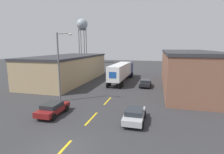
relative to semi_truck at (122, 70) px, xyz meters
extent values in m
plane|color=#333335|center=(0.77, -25.34, -2.27)|extent=(160.00, 160.00, 0.00)
cube|color=gold|center=(0.77, -25.41, -2.27)|extent=(0.20, 3.27, 0.01)
cube|color=gold|center=(0.77, -19.46, -2.27)|extent=(0.20, 3.27, 0.01)
cube|color=gold|center=(0.77, -13.52, -2.27)|extent=(0.20, 3.27, 0.01)
cube|color=tan|center=(-11.11, -1.98, 0.18)|extent=(8.99, 22.19, 4.90)
cube|color=#333338|center=(-11.11, -1.98, 2.83)|extent=(9.19, 22.39, 0.40)
cube|color=brown|center=(12.22, -2.21, 0.73)|extent=(8.16, 24.36, 6.00)
cube|color=#333338|center=(12.22, -2.21, 3.93)|extent=(8.36, 24.56, 0.40)
cube|color=navy|center=(0.14, 5.76, -0.37)|extent=(2.28, 3.23, 2.79)
cube|color=white|center=(-0.04, -1.64, 0.17)|extent=(2.59, 11.09, 2.66)
cube|color=#194CA3|center=(-0.18, -7.17, 0.17)|extent=(1.27, 0.06, 1.07)
cylinder|color=black|center=(1.31, 6.13, -1.77)|extent=(0.31, 1.01, 1.00)
cylinder|color=black|center=(-1.00, 6.19, -1.77)|extent=(0.31, 1.01, 1.00)
cylinder|color=black|center=(1.28, 4.86, -1.77)|extent=(0.31, 1.01, 1.00)
cylinder|color=black|center=(-1.03, 4.92, -1.77)|extent=(0.31, 1.01, 1.00)
cylinder|color=black|center=(1.03, -4.99, -1.77)|extent=(0.31, 1.01, 1.00)
cylinder|color=black|center=(-1.28, -4.93, -1.77)|extent=(0.31, 1.01, 1.00)
cylinder|color=black|center=(1.00, -6.39, -1.77)|extent=(0.31, 1.01, 1.00)
cylinder|color=black|center=(-1.32, -6.33, -1.77)|extent=(0.31, 1.01, 1.00)
cube|color=#B2B2B7|center=(5.05, -19.12, -1.64)|extent=(1.79, 4.11, 0.56)
cube|color=#23282D|center=(5.05, -19.24, -1.15)|extent=(1.57, 2.14, 0.42)
cylinder|color=black|center=(5.94, -17.84, -1.92)|extent=(0.22, 0.70, 0.70)
cylinder|color=black|center=(4.16, -17.84, -1.92)|extent=(0.22, 0.70, 0.70)
cylinder|color=black|center=(5.94, -20.39, -1.92)|extent=(0.22, 0.70, 0.70)
cylinder|color=black|center=(4.16, -20.39, -1.92)|extent=(0.22, 0.70, 0.70)
cube|color=maroon|center=(-3.52, -19.56, -1.64)|extent=(1.79, 4.11, 0.56)
cube|color=#23282D|center=(-3.52, -19.69, -1.15)|extent=(1.57, 2.14, 0.42)
cylinder|color=black|center=(-2.63, -18.29, -1.92)|extent=(0.22, 0.70, 0.70)
cylinder|color=black|center=(-4.41, -18.29, -1.92)|extent=(0.22, 0.70, 0.70)
cylinder|color=black|center=(-2.63, -20.84, -1.92)|extent=(0.22, 0.70, 0.70)
cylinder|color=black|center=(-4.41, -20.84, -1.92)|extent=(0.22, 0.70, 0.70)
cube|color=black|center=(5.05, -3.77, -1.64)|extent=(1.79, 4.11, 0.56)
cube|color=#23282D|center=(5.05, -3.89, -1.15)|extent=(1.57, 2.14, 0.42)
cylinder|color=black|center=(5.94, -2.49, -1.92)|extent=(0.22, 0.70, 0.70)
cylinder|color=black|center=(4.16, -2.49, -1.92)|extent=(0.22, 0.70, 0.70)
cylinder|color=black|center=(5.94, -5.04, -1.92)|extent=(0.22, 0.70, 0.70)
cylinder|color=black|center=(4.16, -5.04, -1.92)|extent=(0.22, 0.70, 0.70)
cylinder|color=#47474C|center=(-22.29, 34.53, 4.83)|extent=(0.28, 0.28, 14.21)
cylinder|color=#47474C|center=(-23.92, 36.16, 4.83)|extent=(0.28, 0.28, 14.21)
cylinder|color=#47474C|center=(-25.54, 34.53, 4.83)|extent=(0.28, 0.28, 14.21)
cylinder|color=#47474C|center=(-23.92, 32.90, 4.83)|extent=(0.28, 0.28, 14.21)
cylinder|color=#4C4C51|center=(-23.92, 34.53, 11.74)|extent=(3.53, 3.53, 0.30)
sphere|color=#939EA8|center=(-23.92, 34.53, 13.91)|extent=(4.65, 4.65, 4.65)
cylinder|color=slate|center=(-5.27, -15.17, 2.17)|extent=(0.20, 0.20, 8.88)
cylinder|color=slate|center=(-4.37, -15.17, 6.46)|extent=(1.81, 0.11, 0.11)
ellipsoid|color=silver|center=(-3.46, -15.17, 6.36)|extent=(0.56, 0.32, 0.22)
camera|label=1|loc=(6.95, -35.02, 4.92)|focal=28.00mm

